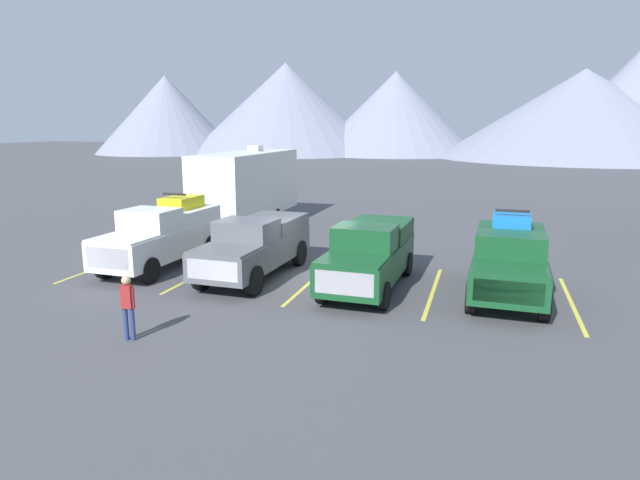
% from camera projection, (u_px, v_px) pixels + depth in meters
% --- Properties ---
extents(ground_plane, '(240.00, 240.00, 0.00)m').
position_uv_depth(ground_plane, '(315.00, 278.00, 18.73)').
color(ground_plane, '#47474C').
extents(pickup_truck_a, '(2.20, 5.70, 2.59)m').
position_uv_depth(pickup_truck_a, '(163.00, 234.00, 20.15)').
color(pickup_truck_a, white).
rests_on(pickup_truck_a, ground).
extents(pickup_truck_b, '(2.24, 5.76, 2.05)m').
position_uv_depth(pickup_truck_b, '(256.00, 244.00, 18.84)').
color(pickup_truck_b, '#595B60').
rests_on(pickup_truck_b, ground).
extents(pickup_truck_c, '(2.23, 5.63, 2.10)m').
position_uv_depth(pickup_truck_c, '(370.00, 253.00, 17.53)').
color(pickup_truck_c, '#144723').
rests_on(pickup_truck_c, ground).
extents(pickup_truck_d, '(2.32, 5.29, 2.53)m').
position_uv_depth(pickup_truck_d, '(509.00, 258.00, 16.62)').
color(pickup_truck_d, '#144723').
rests_on(pickup_truck_d, ground).
extents(lot_stripe_a, '(0.12, 5.50, 0.01)m').
position_uv_depth(lot_stripe_a, '(108.00, 264.00, 20.60)').
color(lot_stripe_a, gold).
rests_on(lot_stripe_a, ground).
extents(lot_stripe_b, '(0.12, 5.50, 0.01)m').
position_uv_depth(lot_stripe_b, '(204.00, 272.00, 19.48)').
color(lot_stripe_b, gold).
rests_on(lot_stripe_b, ground).
extents(lot_stripe_c, '(0.12, 5.50, 0.01)m').
position_uv_depth(lot_stripe_c, '(311.00, 281.00, 18.35)').
color(lot_stripe_c, gold).
rests_on(lot_stripe_c, ground).
extents(lot_stripe_d, '(0.12, 5.50, 0.01)m').
position_uv_depth(lot_stripe_d, '(433.00, 291.00, 17.22)').
color(lot_stripe_d, gold).
rests_on(lot_stripe_d, ground).
extents(lot_stripe_e, '(0.12, 5.50, 0.01)m').
position_uv_depth(lot_stripe_e, '(572.00, 303.00, 16.09)').
color(lot_stripe_e, gold).
rests_on(lot_stripe_e, ground).
extents(camper_trailer_a, '(2.67, 9.19, 4.02)m').
position_uv_depth(camper_trailer_a, '(247.00, 184.00, 28.23)').
color(camper_trailer_a, silver).
rests_on(camper_trailer_a, ground).
extents(person_a, '(0.35, 0.23, 1.61)m').
position_uv_depth(person_a, '(128.00, 303.00, 13.18)').
color(person_a, navy).
rests_on(person_a, ground).
extents(mountain_ridge, '(131.58, 45.17, 17.21)m').
position_uv_depth(mountain_ridge, '(510.00, 110.00, 84.94)').
color(mountain_ridge, gray).
rests_on(mountain_ridge, ground).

